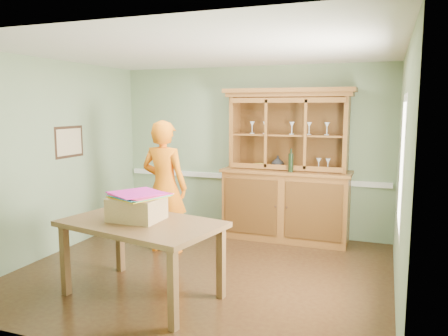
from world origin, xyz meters
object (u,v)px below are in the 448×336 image
at_px(cardboard_box, 137,209).
at_px(person, 164,187).
at_px(china_hutch, 286,187).
at_px(dining_table, 142,230).

bearing_deg(cardboard_box, person, 106.36).
distance_m(cardboard_box, person, 1.44).
relative_size(china_hutch, cardboard_box, 4.36).
xyz_separation_m(cardboard_box, person, (-0.41, 1.38, -0.03)).
bearing_deg(person, dining_table, 110.81).
height_order(dining_table, cardboard_box, cardboard_box).
distance_m(dining_table, cardboard_box, 0.24).
height_order(china_hutch, dining_table, china_hutch).
bearing_deg(china_hutch, dining_table, -110.80).
xyz_separation_m(china_hutch, dining_table, (-1.00, -2.62, -0.08)).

